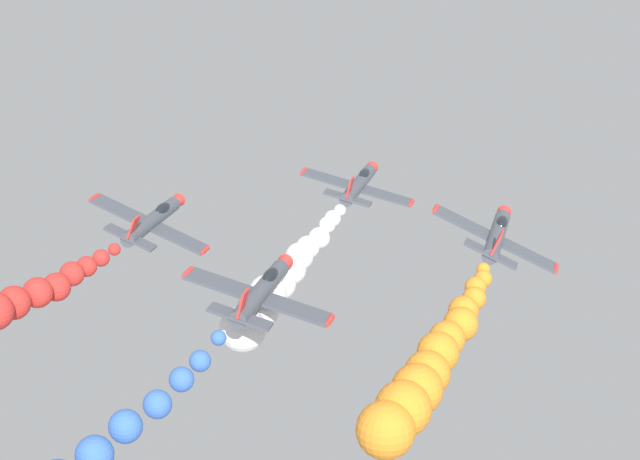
{
  "coord_description": "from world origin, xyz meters",
  "views": [
    {
      "loc": [
        18.58,
        -73.74,
        112.63
      ],
      "look_at": [
        0.0,
        0.0,
        87.22
      ],
      "focal_mm": 62.98,
      "sensor_mm": 36.0,
      "label": 1
    }
  ],
  "objects_px": {
    "airplane_left_outer": "(261,291)",
    "airplane_left_inner": "(153,220)",
    "airplane_lead": "(359,184)",
    "airplane_right_inner": "(497,235)"
  },
  "relations": [
    {
      "from": "airplane_lead",
      "to": "airplane_right_inner",
      "type": "distance_m",
      "value": 16.89
    },
    {
      "from": "airplane_lead",
      "to": "airplane_left_inner",
      "type": "bearing_deg",
      "value": -135.99
    },
    {
      "from": "airplane_right_inner",
      "to": "airplane_left_outer",
      "type": "distance_m",
      "value": 19.05
    },
    {
      "from": "airplane_lead",
      "to": "airplane_left_outer",
      "type": "xyz_separation_m",
      "value": [
        -0.55,
        -25.54,
        0.32
      ]
    },
    {
      "from": "airplane_lead",
      "to": "airplane_left_outer",
      "type": "bearing_deg",
      "value": -91.23
    },
    {
      "from": "airplane_left_outer",
      "to": "airplane_left_inner",
      "type": "bearing_deg",
      "value": 133.66
    },
    {
      "from": "airplane_left_inner",
      "to": "airplane_lead",
      "type": "bearing_deg",
      "value": 44.01
    },
    {
      "from": "airplane_left_inner",
      "to": "airplane_right_inner",
      "type": "relative_size",
      "value": 1.0
    },
    {
      "from": "airplane_lead",
      "to": "airplane_left_inner",
      "type": "distance_m",
      "value": 18.03
    },
    {
      "from": "airplane_lead",
      "to": "airplane_left_inner",
      "type": "height_order",
      "value": "airplane_lead"
    }
  ]
}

